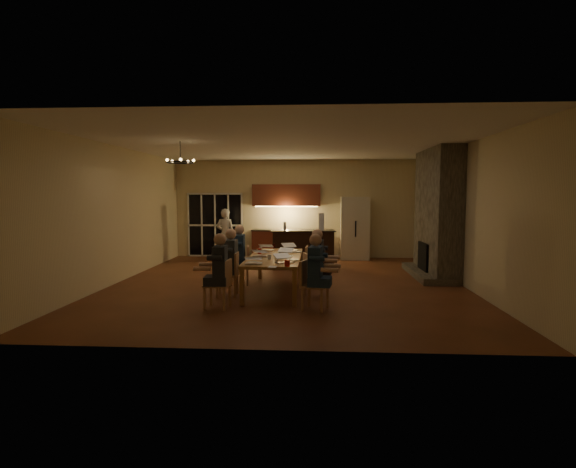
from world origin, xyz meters
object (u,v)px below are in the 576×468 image
at_px(chair_right_mid, 316,275).
at_px(person_right_mid, 317,263).
at_px(laptop_d, 284,251).
at_px(person_left_mid, 231,262).
at_px(mug_back, 261,249).
at_px(chair_left_near, 217,284).
at_px(chandelier, 180,162).
at_px(bar_island, 303,249).
at_px(laptop_a, 254,258).
at_px(person_right_near, 315,272).
at_px(mug_mid, 280,251).
at_px(laptop_e, 267,246).
at_px(bar_bottle, 285,226).
at_px(chair_right_far, 315,266).
at_px(chair_left_far, 239,265).
at_px(redcup_mid, 260,251).
at_px(refrigerator, 355,228).
at_px(bar_blender, 321,222).
at_px(standing_person, 226,234).
at_px(can_cola, 274,246).
at_px(chair_left_mid, 227,274).
at_px(person_left_near, 220,272).
at_px(person_left_far, 240,255).
at_px(can_silver, 277,258).
at_px(plate_left, 252,262).
at_px(redcup_near, 287,263).
at_px(chair_right_near, 315,285).
at_px(dining_table, 275,274).
at_px(laptop_f, 290,246).
at_px(plate_near, 292,260).
at_px(laptop_c, 261,251).
at_px(mug_front, 269,257).
at_px(laptop_b, 284,257).

height_order(chair_right_mid, person_right_mid, person_right_mid).
bearing_deg(laptop_d, person_left_mid, -139.25).
bearing_deg(chair_right_mid, mug_back, 25.72).
xyz_separation_m(chair_left_near, chandelier, (-1.10, 1.52, 2.31)).
height_order(bar_island, laptop_a, bar_island).
bearing_deg(chair_left_near, person_right_near, 93.35).
xyz_separation_m(chair_right_mid, mug_mid, (-0.81, 1.09, 0.36)).
xyz_separation_m(laptop_e, bar_bottle, (0.29, 1.89, 0.34)).
distance_m(chair_right_far, laptop_a, 2.10).
xyz_separation_m(chair_left_far, mug_mid, (0.94, -0.08, 0.36)).
height_order(laptop_d, redcup_mid, laptop_d).
relative_size(refrigerator, bar_blender, 4.23).
height_order(chair_left_near, mug_back, chair_left_near).
bearing_deg(mug_back, person_right_near, -62.47).
bearing_deg(refrigerator, standing_person, -172.83).
xyz_separation_m(person_right_near, can_cola, (-1.02, 3.01, 0.12)).
relative_size(mug_mid, bar_bottle, 0.42).
height_order(chair_left_mid, laptop_e, laptop_e).
bearing_deg(redcup_mid, chair_left_mid, -120.58).
height_order(bar_island, standing_person, standing_person).
relative_size(refrigerator, chair_left_near, 2.25).
bearing_deg(person_left_near, person_left_far, 177.64).
bearing_deg(person_left_mid, laptop_d, 116.33).
bearing_deg(chandelier, laptop_a, -31.11).
bearing_deg(bar_blender, chair_left_mid, -116.72).
xyz_separation_m(laptop_d, can_silver, (-0.10, -0.71, -0.05)).
height_order(chair_right_mid, person_right_near, person_right_near).
bearing_deg(can_cola, plate_left, -94.95).
bearing_deg(person_right_near, plate_left, 69.96).
xyz_separation_m(bar_island, person_left_near, (-1.34, -4.63, 0.15)).
bearing_deg(can_silver, person_right_near, -49.75).
bearing_deg(person_left_mid, redcup_near, 55.20).
relative_size(chair_right_mid, bar_bottle, 3.71).
height_order(person_left_near, bar_bottle, person_left_near).
xyz_separation_m(chair_right_near, mug_back, (-1.28, 2.39, 0.36)).
distance_m(mug_mid, plate_left, 1.57).
distance_m(dining_table, person_left_near, 1.85).
bearing_deg(standing_person, mug_mid, 127.38).
relative_size(laptop_f, plate_near, 1.18).
bearing_deg(plate_left, mug_mid, 74.53).
bearing_deg(laptop_c, laptop_f, -104.59).
bearing_deg(person_left_near, chair_left_far, 177.91).
bearing_deg(chair_left_far, plate_left, 8.84).
bearing_deg(chair_left_near, standing_person, -164.69).
xyz_separation_m(person_right_near, laptop_c, (-1.16, 1.60, 0.17)).
bearing_deg(mug_front, plate_near, -17.32).
xyz_separation_m(dining_table, can_silver, (0.10, -0.70, 0.44)).
relative_size(person_right_mid, laptop_a, 4.31).
relative_size(can_cola, bar_blender, 0.25).
relative_size(chair_left_far, laptop_b, 2.78).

